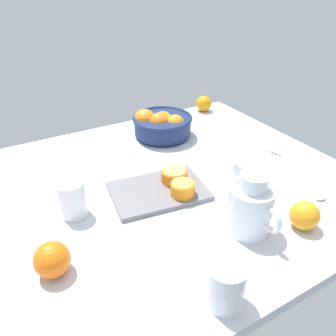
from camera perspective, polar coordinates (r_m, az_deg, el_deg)
ground_plane at (r=97.80cm, az=-1.55°, el=-3.59°), size 116.04×94.58×3.00cm
fruit_bowl at (r=123.21cm, az=-1.12°, el=7.60°), size 22.18×22.18×10.35cm
juice_pitcher at (r=80.37cm, az=13.97°, el=-6.98°), size 10.77×15.14×16.40cm
juice_glass at (r=86.88cm, az=-16.21°, el=-5.50°), size 6.84×6.84×9.71cm
second_glass at (r=65.62cm, az=9.92°, el=-19.64°), size 7.46×7.46×9.39cm
cutting_board at (r=93.05cm, az=-1.66°, el=-4.00°), size 28.48×21.47×1.36cm
orange_half_0 at (r=95.26cm, az=1.10°, el=-1.26°), size 7.78×7.78×3.67cm
orange_half_1 at (r=89.67cm, az=2.57°, el=-3.56°), size 6.75×6.75×3.80cm
loose_orange_0 at (r=73.44cm, az=-19.47°, el=-14.73°), size 7.53×7.53×7.53cm
loose_orange_1 at (r=86.50cm, az=22.59°, el=-7.60°), size 7.15×7.15×7.15cm
loose_orange_2 at (r=148.04cm, az=6.20°, el=11.03°), size 6.78×6.78×6.78cm
spoon at (r=97.59cm, az=23.42°, el=-5.29°), size 15.79×3.31×1.00cm
herb_sprig_0 at (r=118.41cm, az=17.97°, el=2.48°), size 2.02×6.50×0.95cm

